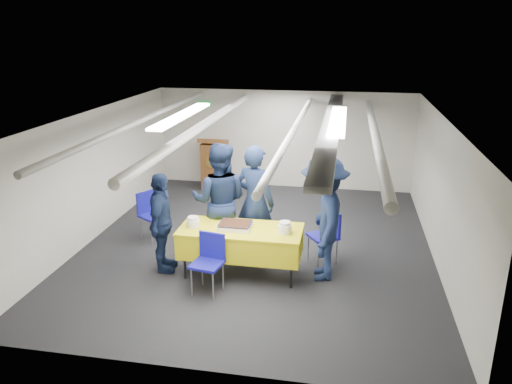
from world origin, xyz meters
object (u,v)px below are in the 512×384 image
at_px(serving_table, 241,241).
at_px(sailor_d, 323,219).
at_px(sheet_cake, 235,225).
at_px(chair_near, 209,257).
at_px(chair_right, 328,231).
at_px(sailor_c, 162,223).
at_px(podium, 214,163).
at_px(sailor_b, 220,201).
at_px(sailor_a, 255,202).
at_px(chair_left, 150,210).

distance_m(serving_table, sailor_d, 1.31).
relative_size(sheet_cake, chair_near, 0.58).
height_order(chair_right, sailor_c, sailor_c).
height_order(podium, chair_right, podium).
distance_m(sheet_cake, sailor_d, 1.34).
relative_size(serving_table, sailor_c, 1.17).
distance_m(chair_near, sailor_b, 1.25).
relative_size(sheet_cake, podium, 0.40).
xyz_separation_m(chair_right, sailor_c, (-2.53, -0.80, 0.27)).
bearing_deg(sailor_d, chair_right, 169.28).
distance_m(serving_table, sailor_a, 0.82).
bearing_deg(sailor_c, sailor_d, -92.96).
relative_size(serving_table, chair_right, 2.16).
bearing_deg(podium, chair_right, -50.81).
distance_m(podium, sailor_b, 3.77).
distance_m(podium, chair_right, 4.49).
bearing_deg(chair_near, sailor_b, 96.63).
distance_m(podium, chair_left, 3.11).
xyz_separation_m(sheet_cake, sailor_a, (0.17, 0.71, 0.15)).
xyz_separation_m(podium, sailor_c, (0.30, -4.28, 0.19)).
bearing_deg(sailor_d, sailor_c, -89.68).
bearing_deg(sheet_cake, podium, 109.17).
bearing_deg(chair_near, chair_right, 37.88).
xyz_separation_m(sheet_cake, chair_right, (1.38, 0.71, -0.28)).
height_order(sheet_cake, sailor_a, sailor_a).
relative_size(podium, sailor_d, 0.65).
bearing_deg(serving_table, podium, 110.18).
bearing_deg(serving_table, sailor_b, 128.83).
height_order(serving_table, sailor_a, sailor_a).
bearing_deg(sailor_a, sailor_c, 51.49).
bearing_deg(chair_left, sailor_a, -10.96).
bearing_deg(sheet_cake, sailor_d, 5.95).
height_order(sailor_b, sailor_d, sailor_b).
bearing_deg(sailor_d, sailor_b, -109.69).
height_order(sheet_cake, sailor_c, sailor_c).
relative_size(chair_left, sailor_b, 0.45).
bearing_deg(sailor_b, sailor_a, -170.58).
height_order(chair_right, sailor_a, sailor_a).
distance_m(chair_left, sailor_a, 2.08).
relative_size(podium, chair_near, 1.44).
height_order(podium, sailor_a, sailor_a).
relative_size(chair_right, sailor_b, 0.45).
bearing_deg(podium, chair_left, -96.90).
distance_m(sailor_a, sailor_d, 1.28).
bearing_deg(sheet_cake, chair_near, -114.60).
height_order(chair_left, sailor_c, sailor_c).
height_order(sheet_cake, chair_near, chair_near).
height_order(chair_near, sailor_b, sailor_b).
relative_size(serving_table, sailor_d, 0.97).
bearing_deg(sailor_c, chair_left, 21.50).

